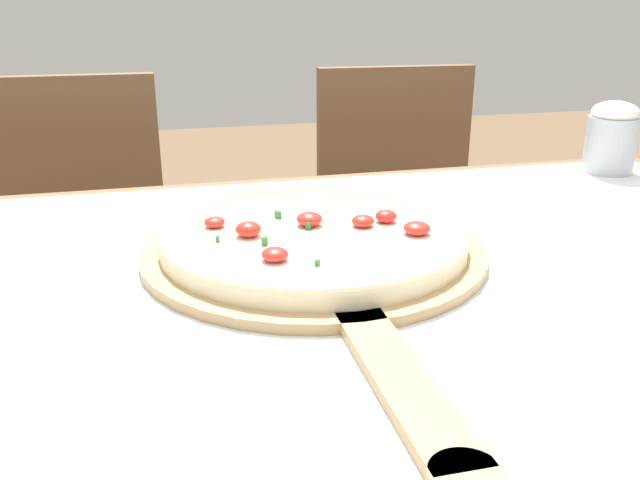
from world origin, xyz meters
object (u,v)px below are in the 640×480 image
object	(u,v)px
flour_cup	(612,137)
chair_left	(79,256)
pizza_peel	(319,258)
pizza	(314,235)
chair_right	(402,229)

from	to	relation	value
flour_cup	chair_left	bearing A→B (deg)	153.37
pizza_peel	pizza	size ratio (longest dim) A/B	1.79
pizza	flour_cup	size ratio (longest dim) A/B	2.94
pizza	chair_left	xyz separation A→B (m)	(-0.35, 0.73, -0.27)
chair_right	flour_cup	world-z (taller)	chair_right
pizza_peel	pizza	xyz separation A→B (m)	(0.00, 0.02, 0.02)
chair_left	pizza	bearing A→B (deg)	-63.51
pizza_peel	flour_cup	bearing A→B (deg)	26.05
pizza	flour_cup	bearing A→B (deg)	24.17
chair_left	chair_right	xyz separation A→B (m)	(0.75, -0.00, 0.00)
pizza_peel	pizza	bearing A→B (deg)	89.79
chair_left	flour_cup	distance (m)	1.09
pizza_peel	chair_left	world-z (taller)	chair_left
pizza_peel	pizza	world-z (taller)	pizza
chair_left	chair_right	size ratio (longest dim) A/B	1.00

